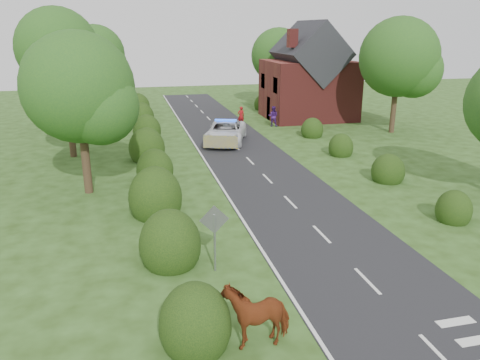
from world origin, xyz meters
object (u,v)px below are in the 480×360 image
object	(u,v)px
police_van	(226,132)
pedestrian_purple	(273,116)
cow	(256,316)
pedestrian_red	(241,116)
road_sign	(214,229)

from	to	relation	value
police_van	pedestrian_purple	bearing A→B (deg)	62.97
cow	pedestrian_red	size ratio (longest dim) A/B	1.24
police_van	pedestrian_red	bearing A→B (deg)	85.81
cow	pedestrian_red	world-z (taller)	pedestrian_red
road_sign	pedestrian_purple	world-z (taller)	road_sign
police_van	pedestrian_red	distance (m)	6.97
police_van	pedestrian_red	size ratio (longest dim) A/B	3.83
cow	pedestrian_purple	bearing A→B (deg)	156.71
pedestrian_purple	police_van	bearing A→B (deg)	68.02
road_sign	police_van	world-z (taller)	road_sign
cow	pedestrian_purple	world-z (taller)	pedestrian_purple
pedestrian_red	pedestrian_purple	size ratio (longest dim) A/B	0.94
road_sign	pedestrian_red	world-z (taller)	road_sign
road_sign	police_van	xyz separation A→B (m)	(4.55, 19.64, -0.83)
road_sign	pedestrian_purple	distance (m)	26.80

